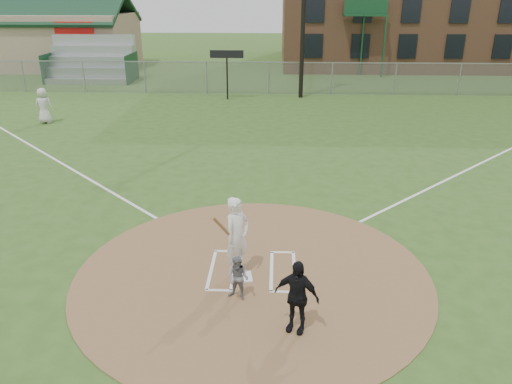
{
  "coord_description": "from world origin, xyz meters",
  "views": [
    {
      "loc": [
        0.51,
        -10.23,
        6.3
      ],
      "look_at": [
        0.0,
        2.0,
        1.3
      ],
      "focal_mm": 35.0,
      "sensor_mm": 36.0,
      "label": 1
    }
  ],
  "objects_px": {
    "home_plate": "(242,277)",
    "catcher": "(238,278)",
    "umpire": "(296,296)",
    "ondeck_player": "(44,106)",
    "batter_at_plate": "(237,237)"
  },
  "relations": [
    {
      "from": "catcher",
      "to": "ondeck_player",
      "type": "relative_size",
      "value": 0.57
    },
    {
      "from": "home_plate",
      "to": "umpire",
      "type": "relative_size",
      "value": 0.31
    },
    {
      "from": "ondeck_player",
      "to": "catcher",
      "type": "bearing_deg",
      "value": 121.89
    },
    {
      "from": "home_plate",
      "to": "umpire",
      "type": "height_order",
      "value": "umpire"
    },
    {
      "from": "catcher",
      "to": "ondeck_player",
      "type": "bearing_deg",
      "value": 146.39
    },
    {
      "from": "ondeck_player",
      "to": "batter_at_plate",
      "type": "height_order",
      "value": "batter_at_plate"
    },
    {
      "from": "catcher",
      "to": "umpire",
      "type": "xyz_separation_m",
      "value": [
        1.21,
        -1.02,
        0.26
      ]
    },
    {
      "from": "home_plate",
      "to": "ondeck_player",
      "type": "height_order",
      "value": "ondeck_player"
    },
    {
      "from": "home_plate",
      "to": "ondeck_player",
      "type": "xyz_separation_m",
      "value": [
        -10.9,
        14.2,
        0.84
      ]
    },
    {
      "from": "home_plate",
      "to": "batter_at_plate",
      "type": "bearing_deg",
      "value": 124.59
    },
    {
      "from": "umpire",
      "to": "ondeck_player",
      "type": "height_order",
      "value": "ondeck_player"
    },
    {
      "from": "home_plate",
      "to": "catcher",
      "type": "distance_m",
      "value": 0.97
    },
    {
      "from": "umpire",
      "to": "ondeck_player",
      "type": "bearing_deg",
      "value": 147.53
    },
    {
      "from": "umpire",
      "to": "batter_at_plate",
      "type": "distance_m",
      "value": 2.42
    },
    {
      "from": "ondeck_player",
      "to": "home_plate",
      "type": "bearing_deg",
      "value": 123.51
    }
  ]
}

